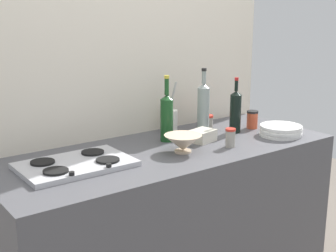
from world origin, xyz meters
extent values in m
cube|color=#4C4C51|center=(0.00, 0.00, 0.45)|extent=(1.80, 0.70, 0.90)
cube|color=beige|center=(0.00, 0.38, 1.30)|extent=(1.90, 0.06, 2.60)
cube|color=#B2B2B7|center=(-0.50, 0.02, 0.91)|extent=(0.50, 0.33, 0.02)
cylinder|color=black|center=(-0.63, -0.05, 0.93)|extent=(0.11, 0.11, 0.01)
cylinder|color=black|center=(-0.38, -0.05, 0.93)|extent=(0.11, 0.11, 0.01)
cylinder|color=black|center=(-0.63, 0.09, 0.93)|extent=(0.11, 0.11, 0.01)
cylinder|color=black|center=(-0.38, 0.09, 0.93)|extent=(0.11, 0.11, 0.01)
cylinder|color=black|center=(-0.59, -0.13, 0.93)|extent=(0.02, 0.02, 0.02)
cylinder|color=black|center=(-0.42, -0.13, 0.93)|extent=(0.02, 0.02, 0.02)
cylinder|color=white|center=(0.66, -0.17, 0.91)|extent=(0.23, 0.23, 0.01)
cylinder|color=white|center=(0.67, -0.17, 0.92)|extent=(0.23, 0.23, 0.01)
cylinder|color=white|center=(0.66, -0.17, 0.93)|extent=(0.23, 0.23, 0.01)
cylinder|color=white|center=(0.67, -0.17, 0.94)|extent=(0.23, 0.23, 0.01)
cylinder|color=white|center=(0.66, -0.17, 0.95)|extent=(0.23, 0.23, 0.01)
cylinder|color=#19471E|center=(0.08, 0.12, 1.01)|extent=(0.07, 0.07, 0.23)
cone|color=#19471E|center=(0.08, 0.12, 1.14)|extent=(0.07, 0.07, 0.02)
cylinder|color=#19471E|center=(0.08, 0.12, 1.20)|extent=(0.02, 0.02, 0.09)
cylinder|color=gold|center=(0.08, 0.12, 1.25)|extent=(0.03, 0.03, 0.02)
cylinder|color=gray|center=(0.37, 0.17, 1.03)|extent=(0.07, 0.07, 0.25)
cone|color=gray|center=(0.37, 0.17, 1.17)|extent=(0.07, 0.07, 0.02)
cylinder|color=gray|center=(0.37, 0.17, 1.21)|extent=(0.02, 0.02, 0.07)
cylinder|color=black|center=(0.37, 0.17, 1.26)|extent=(0.03, 0.03, 0.02)
cylinder|color=black|center=(0.51, 0.04, 1.01)|extent=(0.06, 0.06, 0.22)
cone|color=black|center=(0.51, 0.04, 1.13)|extent=(0.06, 0.06, 0.02)
cylinder|color=black|center=(0.51, 0.04, 1.17)|extent=(0.02, 0.02, 0.06)
cylinder|color=#B21E1E|center=(0.51, 0.04, 1.21)|extent=(0.02, 0.02, 0.02)
cylinder|color=beige|center=(0.03, -0.09, 0.91)|extent=(0.08, 0.08, 0.01)
cone|color=beige|center=(0.03, -0.09, 0.95)|extent=(0.19, 0.19, 0.08)
cube|color=silver|center=(0.23, 0.00, 0.93)|extent=(0.15, 0.13, 0.06)
cylinder|color=silver|center=(0.21, 0.26, 0.97)|extent=(0.08, 0.08, 0.13)
cylinder|color=#262626|center=(0.19, 0.26, 1.06)|extent=(0.04, 0.03, 0.22)
cylinder|color=#B7B7B2|center=(0.22, 0.27, 1.07)|extent=(0.05, 0.05, 0.24)
cylinder|color=#B7B7B2|center=(0.20, 0.27, 1.08)|extent=(0.02, 0.03, 0.26)
cylinder|color=#9E998C|center=(0.45, 0.21, 0.93)|extent=(0.07, 0.07, 0.06)
cylinder|color=red|center=(0.45, 0.21, 0.97)|extent=(0.07, 0.07, 0.01)
cylinder|color=#9E998C|center=(0.28, -0.16, 0.94)|extent=(0.05, 0.05, 0.09)
cylinder|color=red|center=(0.28, -0.16, 0.99)|extent=(0.05, 0.05, 0.01)
cylinder|color=#C64C2D|center=(0.65, 0.04, 0.95)|extent=(0.06, 0.06, 0.09)
cylinder|color=black|center=(0.65, 0.04, 1.00)|extent=(0.07, 0.07, 0.01)
camera|label=1|loc=(-1.34, -1.83, 1.59)|focal=49.78mm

